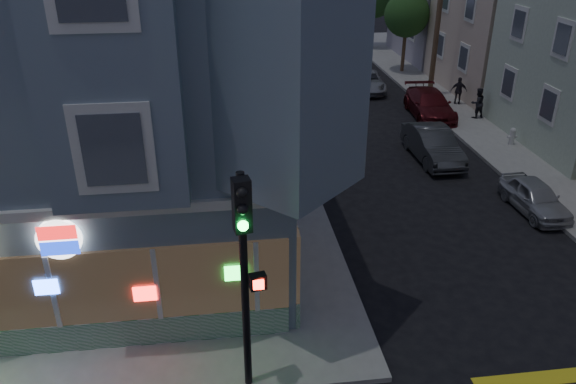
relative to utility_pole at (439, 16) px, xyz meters
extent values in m
cube|color=slate|center=(-18.00, -13.00, 0.85)|extent=(14.00, 14.00, 11.00)
cube|color=silver|center=(-18.00, -13.00, -0.80)|extent=(14.30, 14.30, 0.25)
cube|color=#196B33|center=(-18.00, -20.05, -4.25)|extent=(13.60, 0.12, 0.80)
cube|color=#382B1E|center=(-18.00, -20.05, -2.85)|extent=(13.60, 0.10, 2.00)
cylinder|color=white|center=(-16.40, -20.13, -1.40)|extent=(1.00, 0.12, 1.00)
cube|color=#C6AC99|center=(7.50, 1.00, -0.15)|extent=(12.00, 8.60, 9.00)
cylinder|color=#4C3826|center=(0.00, 0.00, -0.15)|extent=(0.30, 0.30, 9.00)
cylinder|color=#4C3826|center=(0.20, 6.00, -3.05)|extent=(0.24, 0.24, 3.20)
sphere|color=#1B4D1D|center=(0.20, 6.00, -0.85)|extent=(3.00, 3.00, 3.00)
cylinder|color=#4C3826|center=(0.20, 14.00, -3.05)|extent=(0.24, 0.24, 3.20)
imported|color=black|center=(1.00, -4.26, -3.84)|extent=(0.89, 0.76, 1.61)
imported|color=#27232B|center=(1.00, -1.79, -3.88)|extent=(0.97, 0.67, 1.53)
imported|color=#AEB2B6|center=(-1.30, -14.39, -4.21)|extent=(1.48, 3.48, 1.17)
imported|color=#3A3D40|center=(-3.28, -9.16, -4.07)|extent=(1.59, 4.43, 1.45)
imported|color=#591419|center=(-1.30, -3.42, -4.09)|extent=(2.30, 4.98, 1.41)
imported|color=#999DA3|center=(-3.40, 2.01, -4.20)|extent=(2.35, 4.47, 1.20)
cylinder|color=black|center=(-12.36, -21.70, -1.97)|extent=(0.17, 0.17, 5.36)
cube|color=black|center=(-12.36, -21.94, 0.12)|extent=(0.39, 0.36, 1.13)
sphere|color=black|center=(-12.36, -22.11, 0.48)|extent=(0.21, 0.21, 0.21)
sphere|color=black|center=(-12.36, -22.11, 0.12)|extent=(0.21, 0.21, 0.21)
sphere|color=#19F23F|center=(-12.36, -22.11, -0.23)|extent=(0.21, 0.21, 0.21)
cube|color=black|center=(-12.09, -21.89, -1.70)|extent=(0.38, 0.27, 0.34)
cube|color=#FF2614|center=(-12.09, -22.01, -1.70)|extent=(0.24, 0.02, 0.24)
cylinder|color=silver|center=(1.00, -8.20, -4.33)|extent=(0.25, 0.25, 0.63)
sphere|color=silver|center=(1.00, -8.20, -3.96)|extent=(0.27, 0.27, 0.27)
cylinder|color=silver|center=(1.00, -8.20, -4.28)|extent=(0.47, 0.13, 0.13)
camera|label=1|loc=(-12.71, -31.48, 5.11)|focal=35.00mm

